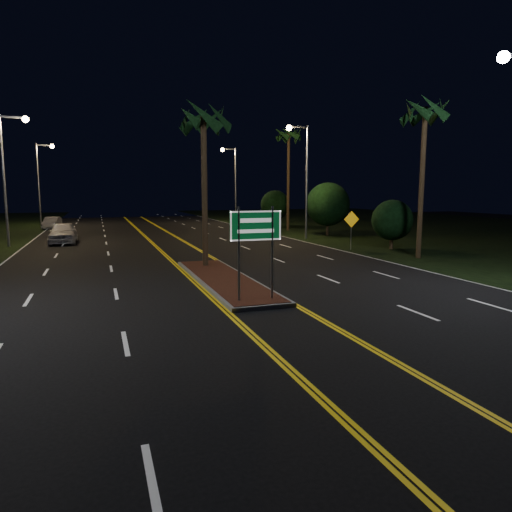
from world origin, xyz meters
name	(u,v)px	position (x,y,z in m)	size (l,w,h in m)	color
ground	(288,326)	(0.00, 0.00, 0.00)	(120.00, 120.00, 0.00)	black
grass_right	(463,230)	(30.00, 25.00, 0.00)	(40.00, 110.00, 0.01)	black
median_island	(224,279)	(0.00, 7.00, 0.08)	(2.25, 10.25, 0.17)	gray
highway_sign	(256,234)	(0.00, 2.80, 2.40)	(1.80, 0.08, 3.20)	gray
streetlight_left_mid	(9,165)	(-10.61, 24.00, 5.66)	(1.91, 0.44, 9.00)	gray
streetlight_left_far	(42,175)	(-10.61, 44.00, 5.66)	(1.91, 0.44, 9.00)	gray
streetlight_right_mid	(303,168)	(10.61, 22.00, 5.66)	(1.91, 0.44, 9.00)	gray
streetlight_right_far	(233,176)	(10.61, 42.00, 5.66)	(1.91, 0.44, 9.00)	gray
palm_median	(203,119)	(0.00, 10.50, 7.28)	(2.40, 2.40, 8.30)	#382819
palm_right_near	(425,112)	(12.50, 10.00, 8.21)	(2.40, 2.40, 9.30)	#382819
palm_right_far	(289,136)	(12.80, 30.00, 9.14)	(2.40, 2.40, 10.30)	#382819
shrub_near	(392,220)	(13.50, 14.00, 1.95)	(2.70, 2.70, 3.30)	#382819
shrub_mid	(328,204)	(14.00, 24.00, 2.73)	(3.78, 3.78, 4.62)	#382819
shrub_far	(275,205)	(13.80, 36.00, 2.34)	(3.24, 3.24, 3.96)	#382819
car_near	(63,231)	(-7.52, 25.03, 0.92)	(2.37, 5.53, 1.84)	#B8B7BE
car_far	(52,222)	(-9.50, 39.56, 0.72)	(1.84, 4.30, 1.43)	silver
warning_sign	(351,225)	(10.80, 14.66, 1.67)	(1.07, 0.11, 2.56)	gray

